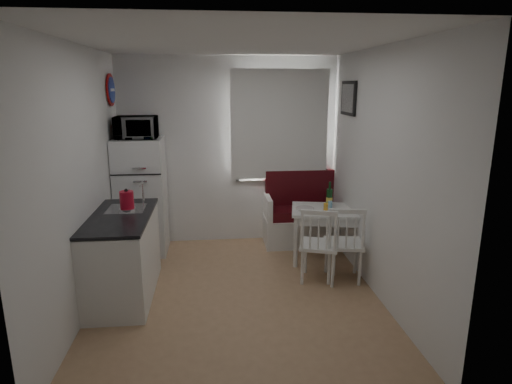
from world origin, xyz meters
TOP-DOWN VIEW (x-y plane):
  - floor at (0.00, 0.00)m, footprint 3.00×3.50m
  - ceiling at (0.00, 0.00)m, footprint 3.00×3.50m
  - wall_back at (0.00, 1.75)m, footprint 3.00×0.02m
  - wall_front at (0.00, -1.75)m, footprint 3.00×0.02m
  - wall_left at (-1.50, 0.00)m, footprint 0.02×3.50m
  - wall_right at (1.50, 0.00)m, footprint 0.02×3.50m
  - window at (0.70, 1.72)m, footprint 1.22×0.06m
  - curtain at (0.70, 1.65)m, footprint 1.35×0.02m
  - kitchen_counter at (-1.20, 0.16)m, footprint 0.62×1.32m
  - wall_sign at (-1.47, 1.45)m, footprint 0.03×0.40m
  - picture_frame at (1.48, 1.10)m, footprint 0.04×0.52m
  - bench at (1.20, 1.51)m, footprint 1.44×0.55m
  - dining_table at (1.22, 0.86)m, footprint 1.02×0.81m
  - chair_left at (0.97, 0.20)m, footprint 0.53×0.52m
  - chair_right at (1.25, 0.20)m, footprint 0.49×0.47m
  - fridge at (-1.18, 1.40)m, footprint 0.62×0.62m
  - microwave at (-1.18, 1.35)m, footprint 0.52×0.35m
  - kettle at (-1.15, 0.31)m, footprint 0.18×0.18m
  - wine_bottle at (1.25, 0.96)m, footprint 0.08×0.08m
  - drinking_glass_orange at (1.17, 0.81)m, footprint 0.05×0.05m
  - drinking_glass_blue at (1.25, 0.91)m, footprint 0.05×0.05m
  - plate at (0.92, 0.88)m, footprint 0.23×0.23m

SIDE VIEW (x-z plane):
  - floor at x=0.00m, z-range -0.01..0.01m
  - bench at x=1.20m, z-range -0.17..0.86m
  - kitchen_counter at x=-1.20m, z-range -0.12..1.04m
  - chair_left at x=0.97m, z-range 0.31..0.79m
  - chair_right at x=1.25m, z-range 0.32..0.80m
  - dining_table at x=1.22m, z-range 0.27..0.95m
  - plate at x=0.92m, z-range 0.69..0.70m
  - drinking_glass_orange at x=1.17m, z-range 0.69..0.78m
  - drinking_glass_blue at x=1.25m, z-range 0.69..0.78m
  - fridge at x=-1.18m, z-range 0.00..1.55m
  - wine_bottle at x=1.25m, z-range 0.69..1.02m
  - kettle at x=-1.15m, z-range 0.90..1.13m
  - wall_back at x=0.00m, z-range 0.00..2.60m
  - wall_front at x=0.00m, z-range 0.00..2.60m
  - wall_left at x=-1.50m, z-range 0.00..2.60m
  - wall_right at x=1.50m, z-range 0.00..2.60m
  - window at x=0.70m, z-range 0.89..2.36m
  - curtain at x=0.70m, z-range 0.93..2.42m
  - microwave at x=-1.18m, z-range 1.55..1.83m
  - picture_frame at x=1.48m, z-range 1.84..2.26m
  - wall_sign at x=-1.47m, z-range 1.95..2.35m
  - ceiling at x=0.00m, z-range 2.59..2.61m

